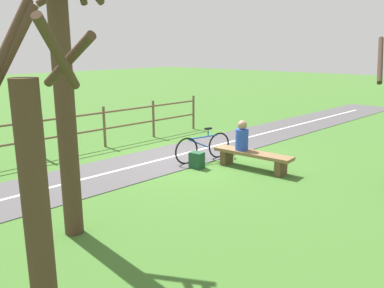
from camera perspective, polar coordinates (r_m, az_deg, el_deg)
ground_plane at (r=10.68m, az=-0.07°, el=-2.30°), size 80.00×80.00×0.00m
paved_path at (r=8.96m, az=-21.60°, el=-6.41°), size 4.74×36.06×0.02m
path_centre_line at (r=8.96m, az=-21.61°, el=-6.35°), size 2.39×31.93×0.00m
bench at (r=9.91m, az=8.76°, el=-1.85°), size 2.07×0.52×0.44m
person_seated at (r=9.95m, az=7.23°, el=1.02°), size 0.34×0.34×0.76m
bicycle at (r=10.50m, az=1.63°, el=-0.47°), size 0.47×1.75×0.89m
backpack at (r=9.93m, az=0.72°, el=-2.35°), size 0.36×0.32×0.41m
fence_roadside at (r=10.97m, az=-25.37°, el=0.75°), size 0.90×13.64×1.25m
tree_far_left at (r=6.30m, az=-17.71°, el=5.13°), size 1.35×1.20×4.19m
tree_mid_field at (r=4.18m, az=-21.49°, el=-6.41°), size 0.99×0.81×3.41m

